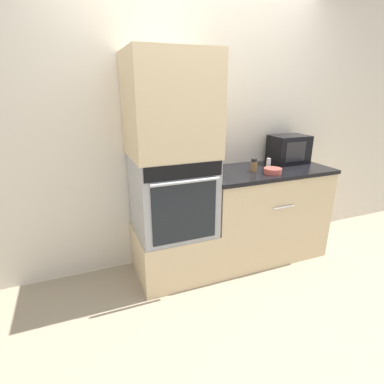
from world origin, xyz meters
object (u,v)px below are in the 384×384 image
condiment_jar_mid (212,167)px  condiment_jar_far (254,165)px  bowl (273,171)px  wall_oven (172,194)px  condiment_jar_near (268,164)px  microwave (289,149)px  knife_block (211,159)px

condiment_jar_mid → condiment_jar_far: (0.37, -0.10, 0.00)m
bowl → condiment_jar_mid: bearing=154.3°
wall_oven → condiment_jar_near: wall_oven is taller
wall_oven → condiment_jar_near: 0.96m
microwave → condiment_jar_near: (-0.34, -0.14, -0.09)m
microwave → condiment_jar_near: 0.38m
wall_oven → microwave: microwave is taller
wall_oven → bowl: wall_oven is taller
knife_block → bowl: 0.57m
bowl → condiment_jar_mid: size_ratio=1.39×
condiment_jar_mid → knife_block: bearing=69.6°
bowl → microwave: bearing=36.3°
wall_oven → condiment_jar_near: (0.94, -0.02, 0.19)m
condiment_jar_mid → condiment_jar_far: size_ratio=0.97×
knife_block → bowl: knife_block is taller
bowl → condiment_jar_near: condiment_jar_near is taller
knife_block → condiment_jar_mid: knife_block is taller
microwave → condiment_jar_near: microwave is taller
condiment_jar_far → condiment_jar_mid: bearing=164.3°
wall_oven → microwave: 1.31m
condiment_jar_far → bowl: bearing=-48.3°
microwave → condiment_jar_mid: bearing=-176.5°
condiment_jar_near → condiment_jar_mid: bearing=170.3°
knife_block → condiment_jar_near: knife_block is taller
bowl → condiment_jar_far: (-0.12, 0.13, 0.03)m
wall_oven → bowl: (0.89, -0.17, 0.16)m
bowl → condiment_jar_near: size_ratio=1.50×
condiment_jar_mid → condiment_jar_far: condiment_jar_far is taller
microwave → bowl: (-0.39, -0.29, -0.11)m
condiment_jar_near → wall_oven: bearing=178.5°
knife_block → condiment_jar_mid: 0.15m
knife_block → bowl: bearing=-40.8°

